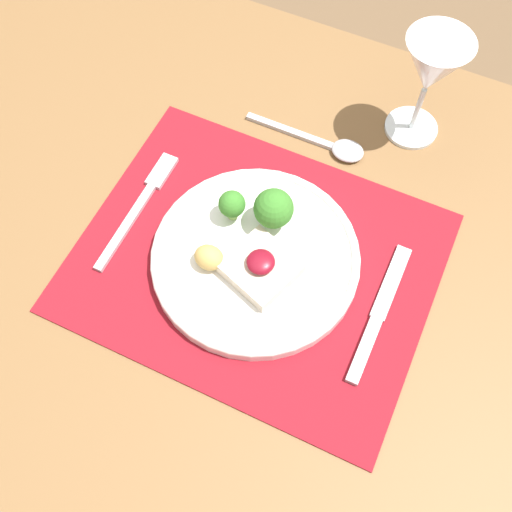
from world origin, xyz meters
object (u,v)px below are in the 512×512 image
dinner_plate (256,255)px  knife (376,321)px  fork (142,202)px  spoon (332,145)px  wine_glass_near (431,70)px

dinner_plate → knife: size_ratio=1.36×
fork → spoon: (0.20, 0.20, -0.00)m
dinner_plate → knife: (0.17, -0.02, -0.01)m
spoon → wine_glass_near: (0.09, 0.08, 0.11)m
dinner_plate → fork: 0.18m
knife → wine_glass_near: 0.34m
dinner_plate → fork: dinner_plate is taller
spoon → knife: bearing=-57.8°
dinner_plate → wine_glass_near: size_ratio=1.61×
dinner_plate → wine_glass_near: 0.34m
knife → wine_glass_near: size_ratio=1.19×
dinner_plate → fork: bearing=175.4°
fork → wine_glass_near: bearing=43.4°
dinner_plate → spoon: 0.22m
knife → wine_glass_near: (-0.06, 0.32, 0.11)m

